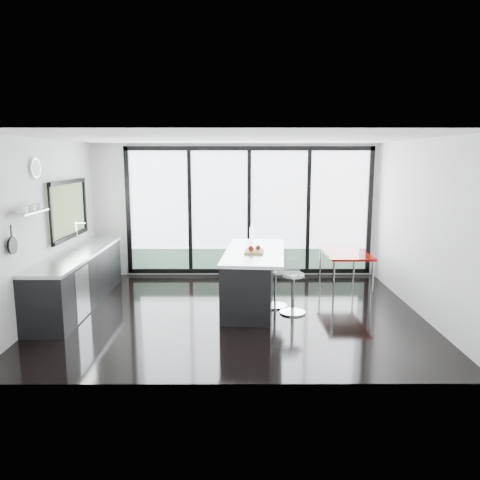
{
  "coord_description": "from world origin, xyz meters",
  "views": [
    {
      "loc": [
        0.07,
        -7.38,
        2.5
      ],
      "look_at": [
        0.1,
        0.3,
        1.15
      ],
      "focal_mm": 35.0,
      "sensor_mm": 36.0,
      "label": 1
    }
  ],
  "objects_px": {
    "bar_stool_far": "(275,288)",
    "red_table": "(345,271)",
    "bar_stool_near": "(293,293)",
    "island": "(250,277)"
  },
  "relations": [
    {
      "from": "bar_stool_far",
      "to": "red_table",
      "type": "relative_size",
      "value": 0.46
    },
    {
      "from": "bar_stool_near",
      "to": "bar_stool_far",
      "type": "distance_m",
      "value": 0.44
    },
    {
      "from": "bar_stool_far",
      "to": "red_table",
      "type": "distance_m",
      "value": 1.75
    },
    {
      "from": "bar_stool_near",
      "to": "island",
      "type": "bearing_deg",
      "value": 133.02
    },
    {
      "from": "bar_stool_near",
      "to": "bar_stool_far",
      "type": "bearing_deg",
      "value": 115.01
    },
    {
      "from": "island",
      "to": "bar_stool_far",
      "type": "height_order",
      "value": "island"
    },
    {
      "from": "red_table",
      "to": "bar_stool_far",
      "type": "bearing_deg",
      "value": -143.53
    },
    {
      "from": "island",
      "to": "red_table",
      "type": "relative_size",
      "value": 1.73
    },
    {
      "from": "bar_stool_near",
      "to": "red_table",
      "type": "bearing_deg",
      "value": 39.1
    },
    {
      "from": "bar_stool_near",
      "to": "red_table",
      "type": "xyz_separation_m",
      "value": [
        1.15,
        1.39,
        0.04
      ]
    }
  ]
}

